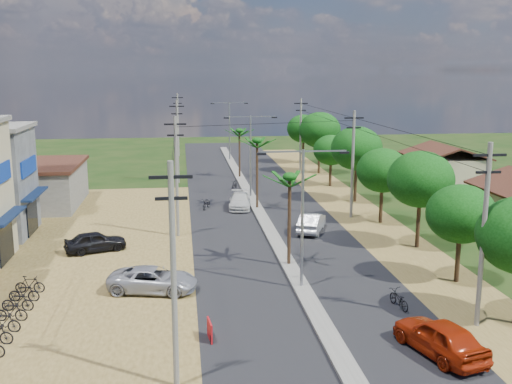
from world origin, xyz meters
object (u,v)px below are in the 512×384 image
Objects in this scene: car_red_near at (440,338)px; car_white_far at (240,201)px; car_parked_silver at (153,280)px; car_parked_dark at (95,242)px; car_silver_mid at (311,223)px; parked_scooter_row at (11,312)px; roadside_sign at (210,331)px; moto_rider_east at (399,300)px.

car_white_far is (-5.87, 29.29, -0.15)m from car_red_near.
car_parked_dark reaches higher than car_parked_silver.
car_silver_mid is 0.53× the size of parked_scooter_row.
car_red_near is at bearing -17.17° from parked_scooter_row.
parked_scooter_row is (-9.68, 3.32, 0.03)m from roadside_sign.
parked_scooter_row is (-2.58, -11.40, -0.20)m from car_parked_dark.
parked_scooter_row is at bearing 127.28° from car_parked_silver.
car_silver_mid is 3.89× the size of roadside_sign.
roadside_sign is at bearing -18.95° from parked_scooter_row.
car_silver_mid is at bearing 38.50° from parked_scooter_row.
car_silver_mid is 16.11m from car_parked_dark.
car_red_near is at bearing 79.06° from moto_rider_east.
car_parked_silver is 2.74× the size of moto_rider_east.
car_parked_dark is at bearing 33.57° from car_silver_mid.
moto_rider_east is 0.22× the size of parked_scooter_row.
car_white_far is at bearing 59.53° from parked_scooter_row.
car_parked_silver reaches higher than parked_scooter_row.
car_silver_mid reaches higher than parked_scooter_row.
car_white_far reaches higher than roadside_sign.
car_white_far is at bearing -62.63° from car_parked_dark.
car_parked_dark is at bearing 77.25° from parked_scooter_row.
car_parked_dark is 3.59× the size of roadside_sign.
roadside_sign is (2.85, -6.54, -0.22)m from car_parked_silver.
car_silver_mid reaches higher than roadside_sign.
car_parked_dark is at bearing 109.19° from roadside_sign.
car_parked_silver is (-11.53, -11.39, -0.04)m from car_silver_mid.
car_white_far reaches higher than moto_rider_east.
car_red_near is 0.57× the size of parked_scooter_row.
car_red_near reaches higher than car_silver_mid.
car_red_near reaches higher than car_parked_dark.
car_white_far is at bearing -6.82° from car_parked_silver.
roadside_sign is (7.10, -14.72, -0.23)m from car_parked_dark.
car_white_far is 2.53× the size of moto_rider_east.
car_white_far is 4.01× the size of roadside_sign.
car_silver_mid reaches higher than car_parked_silver.
car_red_near reaches higher than car_white_far.
car_red_near is 1.04× the size of car_white_far.
parked_scooter_row is (-18.36, -14.61, -0.23)m from car_silver_mid.
car_silver_mid is 0.90× the size of car_parked_silver.
car_parked_dark is at bearing -126.61° from car_white_far.
moto_rider_east is at bearing 116.90° from car_silver_mid.
car_silver_mid reaches higher than moto_rider_east.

